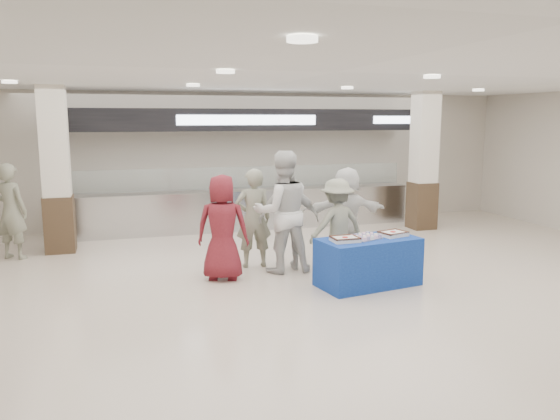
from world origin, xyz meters
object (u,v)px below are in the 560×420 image
object	(u,v)px
sheet_cake_right	(393,233)
soldier_bg	(11,211)
civilian_maroon	(222,227)
soldier_b	(337,225)
display_table	(368,262)
sheet_cake_left	(345,239)
chef_short	(289,219)
civilian_white	(346,213)
chef_tall	(282,212)
soldier_a	(253,218)
cupcake_tray	(366,237)

from	to	relation	value
sheet_cake_right	soldier_bg	distance (m)	6.91
civilian_maroon	soldier_b	world-z (taller)	civilian_maroon
display_table	sheet_cake_left	bearing A→B (deg)	-177.27
chef_short	civilian_white	xyz separation A→B (m)	(1.24, 0.40, -0.02)
soldier_b	soldier_bg	world-z (taller)	soldier_bg
civilian_white	sheet_cake_right	bearing A→B (deg)	99.51
civilian_maroon	chef_tall	world-z (taller)	chef_tall
soldier_a	civilian_white	size ratio (longest dim) A/B	1.01
display_table	chef_tall	xyz separation A→B (m)	(-1.05, 1.14, 0.65)
sheet_cake_left	civilian_maroon	bearing A→B (deg)	147.37
soldier_a	chef_tall	bearing A→B (deg)	136.32
cupcake_tray	civilian_white	world-z (taller)	civilian_white
civilian_maroon	soldier_bg	xyz separation A→B (m)	(-3.48, 2.44, 0.04)
soldier_b	soldier_bg	xyz separation A→B (m)	(-5.47, 2.42, 0.10)
chef_tall	soldier_bg	distance (m)	5.08
civilian_white	chef_tall	bearing A→B (deg)	25.89
soldier_a	soldier_b	size ratio (longest dim) A/B	1.10
chef_short	civilian_white	bearing A→B (deg)	-151.16
civilian_maroon	chef_tall	bearing A→B (deg)	-152.51
sheet_cake_left	soldier_bg	bearing A→B (deg)	145.72
soldier_a	civilian_white	world-z (taller)	soldier_a
sheet_cake_right	cupcake_tray	bearing A→B (deg)	-172.08
display_table	soldier_a	world-z (taller)	soldier_a
sheet_cake_right	civilian_white	world-z (taller)	civilian_white
chef_tall	soldier_bg	xyz separation A→B (m)	(-4.54, 2.27, -0.14)
sheet_cake_left	sheet_cake_right	world-z (taller)	same
display_table	soldier_b	world-z (taller)	soldier_b
soldier_b	soldier_a	bearing A→B (deg)	-34.67
civilian_maroon	soldier_a	size ratio (longest dim) A/B	0.99
cupcake_tray	soldier_b	bearing A→B (deg)	93.86
chef_short	sheet_cake_right	bearing A→B (deg)	149.06
sheet_cake_right	sheet_cake_left	bearing A→B (deg)	-170.56
sheet_cake_left	civilian_white	size ratio (longest dim) A/B	0.23
civilian_maroon	civilian_white	size ratio (longest dim) A/B	1.00
soldier_bg	soldier_a	bearing A→B (deg)	-172.22
civilian_white	soldier_bg	size ratio (longest dim) A/B	0.96
soldier_a	chef_tall	size ratio (longest dim) A/B	0.84
soldier_a	soldier_b	bearing A→B (deg)	160.15
display_table	soldier_a	size ratio (longest dim) A/B	0.89
chef_tall	soldier_bg	size ratio (longest dim) A/B	1.15
sheet_cake_right	soldier_a	size ratio (longest dim) A/B	0.27
chef_short	soldier_b	bearing A→B (deg)	172.37
civilian_white	chef_short	bearing A→B (deg)	23.77
soldier_a	civilian_white	distance (m)	1.79
chef_tall	chef_short	size ratio (longest dim) A/B	1.17
sheet_cake_right	civilian_white	xyz separation A→B (m)	(-0.11, 1.60, 0.06)
cupcake_tray	chef_tall	bearing A→B (deg)	130.75
soldier_a	soldier_bg	size ratio (longest dim) A/B	0.97
civilian_white	civilian_maroon	bearing A→B (deg)	21.23
civilian_maroon	chef_short	xyz separation A→B (m)	(1.21, 0.28, 0.02)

